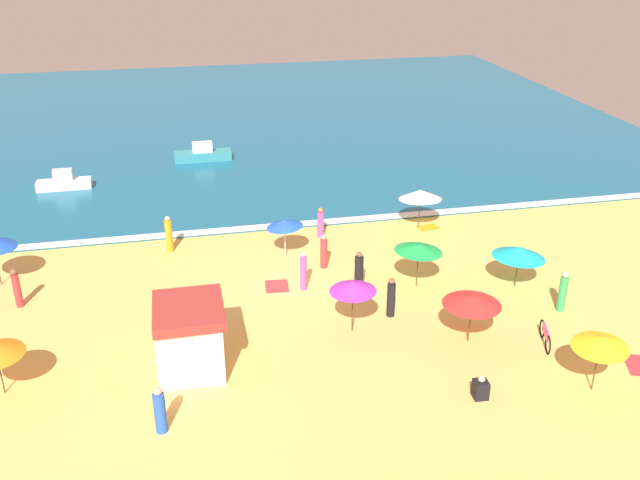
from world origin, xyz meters
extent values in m
plane|color=#EDBC60|center=(0.00, 0.00, 0.00)|extent=(60.00, 60.00, 0.00)
cube|color=#196084|center=(0.00, 28.00, 0.05)|extent=(60.00, 44.00, 0.10)
cube|color=white|center=(0.00, 6.30, 0.10)|extent=(57.00, 0.70, 0.01)
cube|color=white|center=(-4.35, -5.21, 1.07)|extent=(2.35, 2.68, 2.15)
cube|color=#A5332D|center=(-4.35, -5.21, 2.32)|extent=(2.40, 2.79, 0.35)
cylinder|color=#4C3823|center=(9.56, -2.04, 0.91)|extent=(0.05, 0.05, 1.82)
cone|color=#19B7C6|center=(9.56, -2.04, 1.63)|extent=(2.94, 2.93, 0.61)
cylinder|color=#4C3823|center=(7.57, 4.83, 1.00)|extent=(0.05, 0.05, 2.00)
cone|color=white|center=(7.57, 4.83, 1.81)|extent=(2.37, 2.40, 0.67)
cylinder|color=#4C3823|center=(8.77, -9.35, 1.02)|extent=(0.05, 0.05, 2.04)
cone|color=yellow|center=(8.77, -9.35, 1.89)|extent=(2.58, 2.57, 0.50)
cylinder|color=#4C3823|center=(1.76, -4.07, 1.04)|extent=(0.05, 0.05, 2.08)
cone|color=#B733C6|center=(1.76, -4.07, 1.94)|extent=(1.88, 1.87, 0.43)
cylinder|color=#4C3823|center=(-10.63, -5.40, 0.96)|extent=(0.05, 0.05, 1.91)
cylinder|color=#4C3823|center=(5.85, -5.68, 0.94)|extent=(0.05, 0.05, 1.88)
cone|color=red|center=(5.85, -5.68, 1.76)|extent=(2.72, 2.72, 0.36)
cylinder|color=silver|center=(0.31, 2.93, 0.90)|extent=(0.05, 0.05, 1.80)
cone|color=blue|center=(0.31, 2.93, 1.68)|extent=(2.21, 2.20, 0.49)
cylinder|color=#4C3823|center=(5.39, -1.13, 0.96)|extent=(0.05, 0.05, 1.91)
cone|color=green|center=(5.39, -1.13, 1.81)|extent=(2.64, 2.63, 0.44)
torus|color=black|center=(8.71, -5.96, 0.33)|extent=(0.27, 0.71, 0.72)
torus|color=black|center=(8.39, -7.01, 0.33)|extent=(0.27, 0.71, 0.72)
cube|color=#D84CA5|center=(8.55, -6.48, 0.55)|extent=(0.32, 0.86, 0.36)
cylinder|color=orange|center=(-4.98, 4.62, 0.79)|extent=(0.45, 0.45, 1.59)
sphere|color=beige|center=(-4.98, 4.62, 1.69)|extent=(0.23, 0.23, 0.23)
cube|color=black|center=(4.89, -8.96, 0.32)|extent=(0.50, 0.50, 0.63)
sphere|color=beige|center=(4.89, -8.96, 0.74)|extent=(0.24, 0.24, 0.24)
cylinder|color=black|center=(3.54, -3.29, 0.72)|extent=(0.46, 0.46, 1.45)
sphere|color=brown|center=(3.54, -3.29, 1.56)|extent=(0.25, 0.25, 0.25)
cylinder|color=#D84CA5|center=(0.55, -0.42, 0.78)|extent=(0.39, 0.39, 1.56)
sphere|color=beige|center=(0.55, -0.42, 1.66)|extent=(0.22, 0.22, 0.22)
cylinder|color=red|center=(1.84, 1.42, 0.70)|extent=(0.42, 0.42, 1.40)
sphere|color=#DBA884|center=(1.84, 1.42, 1.50)|extent=(0.23, 0.23, 0.23)
cylinder|color=green|center=(10.41, -4.33, 0.76)|extent=(0.39, 0.39, 1.52)
sphere|color=beige|center=(10.41, -4.33, 1.63)|extent=(0.25, 0.25, 0.25)
cylinder|color=#D84CA5|center=(2.39, 4.73, 0.66)|extent=(0.43, 0.43, 1.32)
sphere|color=#9E6B47|center=(2.39, 4.73, 1.44)|extent=(0.27, 0.27, 0.27)
cylinder|color=black|center=(2.90, -0.77, 0.73)|extent=(0.51, 0.51, 1.47)
sphere|color=brown|center=(2.90, -0.77, 1.58)|extent=(0.25, 0.25, 0.25)
cylinder|color=blue|center=(-5.47, -8.48, 0.69)|extent=(0.41, 0.41, 1.39)
sphere|color=#DBA884|center=(-5.47, -8.48, 1.51)|extent=(0.27, 0.27, 0.27)
cylinder|color=red|center=(-11.10, 0.58, 0.74)|extent=(0.39, 0.39, 1.47)
sphere|color=brown|center=(-11.10, 0.58, 1.59)|extent=(0.27, 0.27, 0.27)
cube|color=red|center=(-0.53, 0.07, 0.01)|extent=(1.10, 1.26, 0.01)
cube|color=orange|center=(8.05, 4.69, 0.01)|extent=(1.19, 0.91, 0.01)
cube|color=red|center=(11.14, -8.42, 0.01)|extent=(1.17, 1.53, 0.01)
cube|color=teal|center=(-2.62, 17.94, 0.39)|extent=(3.67, 1.16, 0.57)
cube|color=silver|center=(-2.62, 17.94, 0.98)|extent=(1.29, 0.69, 0.61)
cube|color=white|center=(-10.85, 14.29, 0.36)|extent=(3.08, 0.98, 0.51)
cube|color=silver|center=(-10.85, 14.29, 0.94)|extent=(1.08, 0.58, 0.65)
camera|label=1|loc=(-4.27, -26.42, 14.54)|focal=39.37mm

